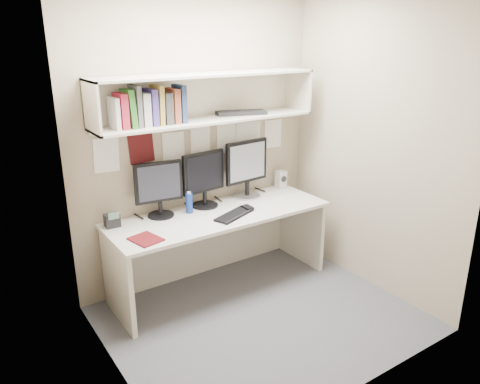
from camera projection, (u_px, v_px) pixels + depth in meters
floor at (262, 318)px, 3.86m from camera, size 2.40×2.00×0.01m
wall_back at (198, 142)px, 4.23m from camera, size 2.40×0.02×2.60m
wall_front at (370, 207)px, 2.66m from camera, size 2.40×0.02×2.60m
wall_left at (105, 197)px, 2.81m from camera, size 0.02×2.00×2.60m
wall_right at (374, 146)px, 4.08m from camera, size 0.02×2.00×2.60m
desk at (220, 250)px, 4.26m from camera, size 2.00×0.70×0.73m
overhead_hutch at (205, 97)px, 3.98m from camera, size 2.00×0.38×0.40m
pinned_papers at (199, 148)px, 4.24m from camera, size 1.92×0.01×0.48m
monitor_left at (159, 187)px, 3.98m from camera, size 0.42×0.23×0.48m
monitor_center at (204, 177)px, 4.21m from camera, size 0.44×0.24×0.51m
monitor_right at (247, 167)px, 4.45m from camera, size 0.47×0.26×0.55m
keyboard at (234, 215)px, 4.06m from camera, size 0.43×0.29×0.02m
mouse at (247, 208)px, 4.19m from camera, size 0.07×0.11×0.03m
speaker at (281, 180)px, 4.76m from camera, size 0.09×0.10×0.18m
blue_bottle at (189, 203)px, 4.11m from camera, size 0.06×0.06×0.19m
maroon_notebook at (146, 239)px, 3.59m from camera, size 0.24×0.28×0.01m
desk_phone at (112, 220)px, 3.82m from camera, size 0.12×0.11×0.14m
book_stack at (149, 108)px, 3.68m from camera, size 0.59×0.20×0.32m
hutch_tray at (241, 113)px, 4.21m from camera, size 0.48×0.30×0.03m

